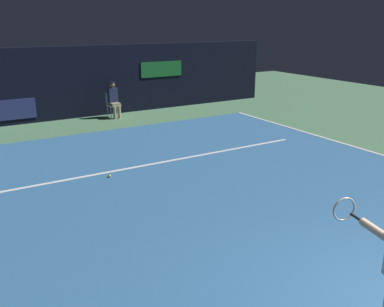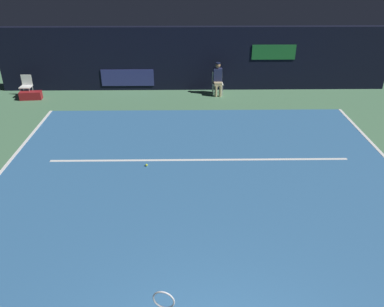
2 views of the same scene
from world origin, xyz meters
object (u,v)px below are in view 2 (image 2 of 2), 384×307
at_px(tennis_ball, 146,165).
at_px(equipment_bag, 31,95).
at_px(courtside_chair_near, 26,85).
at_px(line_judge_on_chair, 218,79).

distance_m(tennis_ball, equipment_bag, 7.51).
bearing_deg(courtside_chair_near, tennis_ball, -47.47).
distance_m(courtside_chair_near, tennis_ball, 7.92).
height_order(line_judge_on_chair, courtside_chair_near, line_judge_on_chair).
xyz_separation_m(line_judge_on_chair, equipment_bag, (-7.51, -0.46, -0.53)).
distance_m(line_judge_on_chair, courtside_chair_near, 7.75).
xyz_separation_m(tennis_ball, equipment_bag, (-5.11, 5.50, 0.11)).
distance_m(line_judge_on_chair, tennis_ball, 6.46).
xyz_separation_m(line_judge_on_chair, courtside_chair_near, (-7.75, -0.13, -0.18)).
height_order(line_judge_on_chair, equipment_bag, line_judge_on_chair).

